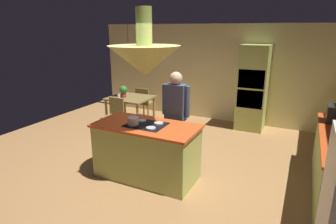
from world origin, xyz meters
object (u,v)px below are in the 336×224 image
object	(u,v)px
oven_tower	(253,88)
potted_plant_on_table	(123,91)
chair_by_back_wall	(144,101)
dining_table	(130,101)
person_at_island	(176,112)
kitchen_island	(147,151)
cup_on_table	(119,97)
chair_facing_island	(114,114)
cooking_pot_on_cooktop	(133,121)

from	to	relation	value
oven_tower	potted_plant_on_table	xyz separation A→B (m)	(-2.93, -1.24, -0.11)
chair_by_back_wall	potted_plant_on_table	size ratio (longest dim) A/B	2.90
dining_table	person_at_island	world-z (taller)	person_at_island
kitchen_island	chair_by_back_wall	xyz separation A→B (m)	(-1.70, 2.78, 0.03)
chair_by_back_wall	potted_plant_on_table	bearing A→B (deg)	80.25
potted_plant_on_table	cup_on_table	size ratio (longest dim) A/B	3.33
oven_tower	chair_facing_island	xyz separation A→B (m)	(-2.80, -1.82, -0.53)
kitchen_island	potted_plant_on_table	size ratio (longest dim) A/B	5.68
person_at_island	dining_table	bearing A→B (deg)	143.67
oven_tower	potted_plant_on_table	size ratio (longest dim) A/B	6.89
oven_tower	chair_facing_island	size ratio (longest dim) A/B	2.37
dining_table	cup_on_table	bearing A→B (deg)	-128.15
chair_facing_island	dining_table	bearing A→B (deg)	90.00
chair_facing_island	oven_tower	bearing A→B (deg)	33.09
person_at_island	cooking_pot_on_cooktop	distance (m)	0.91
person_at_island	cup_on_table	xyz separation A→B (m)	(-2.09, 1.17, -0.18)
oven_tower	dining_table	bearing A→B (deg)	-157.80
cup_on_table	cooking_pot_on_cooktop	xyz separation A→B (m)	(1.72, -2.00, 0.21)
oven_tower	dining_table	xyz separation A→B (m)	(-2.80, -1.14, -0.37)
kitchen_island	dining_table	world-z (taller)	kitchen_island
dining_table	chair_by_back_wall	bearing A→B (deg)	90.00
kitchen_island	person_at_island	xyz separation A→B (m)	(0.20, 0.70, 0.51)
chair_facing_island	cooking_pot_on_cooktop	distance (m)	2.24
kitchen_island	cooking_pot_on_cooktop	bearing A→B (deg)	-140.91
oven_tower	cup_on_table	distance (m)	3.29
kitchen_island	oven_tower	bearing A→B (deg)	71.26
kitchen_island	cooking_pot_on_cooktop	size ratio (longest dim) A/B	9.46
chair_facing_island	cooking_pot_on_cooktop	xyz separation A→B (m)	(1.54, -1.55, 0.51)
dining_table	cooking_pot_on_cooktop	xyz separation A→B (m)	(1.54, -2.23, 0.35)
oven_tower	potted_plant_on_table	world-z (taller)	oven_tower
oven_tower	person_at_island	distance (m)	2.70
person_at_island	chair_by_back_wall	size ratio (longest dim) A/B	1.97
chair_facing_island	potted_plant_on_table	world-z (taller)	potted_plant_on_table
cup_on_table	cooking_pot_on_cooktop	size ratio (longest dim) A/B	0.50
chair_by_back_wall	person_at_island	bearing A→B (deg)	132.45
cooking_pot_on_cooktop	potted_plant_on_table	bearing A→B (deg)	128.07
person_at_island	potted_plant_on_table	xyz separation A→B (m)	(-2.04, 1.31, -0.06)
person_at_island	cooking_pot_on_cooktop	xyz separation A→B (m)	(-0.36, -0.83, 0.03)
person_at_island	oven_tower	bearing A→B (deg)	70.61
person_at_island	potted_plant_on_table	world-z (taller)	person_at_island
oven_tower	cooking_pot_on_cooktop	world-z (taller)	oven_tower
kitchen_island	chair_by_back_wall	distance (m)	3.26
dining_table	person_at_island	distance (m)	2.39
kitchen_island	person_at_island	bearing A→B (deg)	73.69
dining_table	cooking_pot_on_cooktop	size ratio (longest dim) A/B	5.78
dining_table	cooking_pot_on_cooktop	bearing A→B (deg)	-55.37
kitchen_island	person_at_island	distance (m)	0.89
kitchen_island	chair_by_back_wall	size ratio (longest dim) A/B	1.96
oven_tower	dining_table	size ratio (longest dim) A/B	1.99
dining_table	potted_plant_on_table	world-z (taller)	potted_plant_on_table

